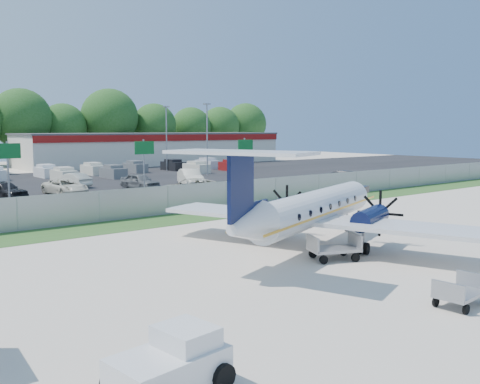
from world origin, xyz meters
TOP-DOWN VIEW (x-y plane):
  - ground at (0.00, 0.00)m, footprint 170.00×170.00m
  - grass_verge at (0.00, 12.00)m, footprint 170.00×4.00m
  - access_road at (0.00, 19.00)m, footprint 170.00×8.00m
  - parking_lot at (0.00, 40.00)m, footprint 170.00×32.00m
  - perimeter_fence at (0.00, 14.00)m, footprint 120.00×0.06m
  - building_east at (26.00, 61.98)m, footprint 44.40×12.40m
  - sign_left at (-8.00, 22.91)m, footprint 1.80×0.26m
  - sign_mid at (3.00, 22.91)m, footprint 1.80×0.26m
  - sign_right at (14.00, 22.91)m, footprint 1.80×0.26m
  - light_pole_ne at (20.00, 38.00)m, footprint 0.90×0.35m
  - light_pole_se at (20.00, 48.00)m, footprint 0.90×0.35m
  - aircraft at (0.25, 0.54)m, footprint 16.40×15.96m
  - pushback_tug at (-12.81, -7.76)m, footprint 2.73×2.11m
  - baggage_cart_near at (-2.30, -8.72)m, footprint 1.94×1.25m
  - baggage_cart_far at (-0.81, -1.85)m, footprint 2.52×2.06m
  - cone_nose at (9.55, 4.15)m, footprint 0.36×0.36m
  - cone_starboard_wing at (1.13, 5.18)m, footprint 0.37×0.37m
  - road_car_mid at (5.86, 20.15)m, footprint 6.51×3.83m
  - road_car_east at (22.95, 17.28)m, footprint 5.49×3.02m
  - parked_car_b at (-6.68, 29.51)m, footprint 3.37×4.88m
  - parked_car_c at (-1.53, 29.31)m, footprint 3.10×5.41m
  - parked_car_d at (5.80, 29.13)m, footprint 2.63×4.86m
  - parked_car_e at (11.62, 29.08)m, footprint 3.55×5.54m
  - parked_car_g at (1.29, 34.83)m, footprint 2.56×4.69m
  - far_parking_rows at (0.00, 45.00)m, footprint 56.00×10.00m

SIDE VIEW (x-z plane):
  - ground at x=0.00m, z-range 0.00..0.00m
  - road_car_mid at x=5.86m, z-range -0.85..0.85m
  - road_car_east at x=22.95m, z-range -0.86..0.86m
  - parked_car_b at x=-6.68m, z-range -0.77..0.77m
  - parked_car_c at x=-1.53m, z-range -0.71..0.71m
  - parked_car_d at x=5.80m, z-range -0.78..0.78m
  - parked_car_e at x=11.62m, z-range -0.86..0.86m
  - parked_car_g at x=1.29m, z-range -0.73..0.73m
  - far_parking_rows at x=0.00m, z-range -0.80..0.80m
  - grass_verge at x=0.00m, z-range 0.00..0.02m
  - access_road at x=0.00m, z-range 0.00..0.02m
  - parking_lot at x=0.00m, z-range 0.00..0.02m
  - cone_nose at x=9.55m, z-range -0.01..0.49m
  - cone_starboard_wing at x=1.13m, z-range -0.01..0.52m
  - baggage_cart_near at x=-2.30m, z-range -0.03..0.94m
  - baggage_cart_far at x=-0.81m, z-range -0.04..1.11m
  - pushback_tug at x=-12.81m, z-range -0.03..1.35m
  - perimeter_fence at x=0.00m, z-range 0.01..2.00m
  - aircraft at x=0.25m, z-range -0.58..4.48m
  - building_east at x=26.00m, z-range 0.01..5.25m
  - sign_left at x=-8.00m, z-range 1.11..6.11m
  - sign_mid at x=3.00m, z-range 1.11..6.11m
  - sign_right at x=14.00m, z-range 1.11..6.11m
  - light_pole_ne at x=20.00m, z-range 0.69..9.78m
  - light_pole_se at x=20.00m, z-range 0.69..9.78m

